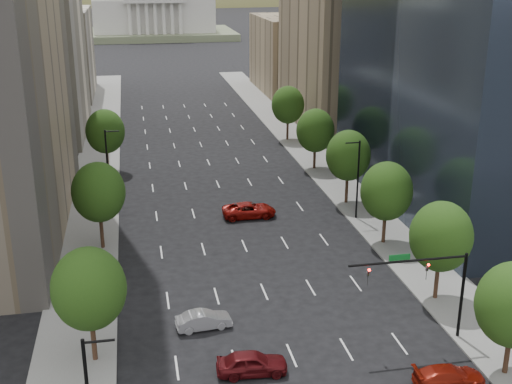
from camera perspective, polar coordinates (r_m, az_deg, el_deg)
sidewalk_left at (r=75.30m, az=-14.06°, el=-2.35°), size 6.00×200.00×0.15m
sidewalk_right at (r=79.43m, az=8.81°, el=-0.85°), size 6.00×200.00×0.15m
midrise_cream_left at (r=114.47m, az=-18.70°, el=13.47°), size 14.00×30.00×35.00m
filler_left at (r=147.96m, az=-16.79°, el=11.43°), size 14.00×26.00×18.00m
parking_tan_right at (r=116.27m, az=7.09°, el=13.14°), size 14.00×30.00×30.00m
filler_right at (r=148.64m, az=3.06°, el=11.84°), size 14.00×26.00×16.00m
tree_right_1 at (r=56.31m, az=15.71°, el=-3.73°), size 5.20×5.20×8.75m
tree_right_2 at (r=66.55m, az=11.22°, el=0.07°), size 5.20×5.20×8.61m
tree_right_3 at (r=77.17m, az=7.98°, el=3.14°), size 5.20×5.20×8.89m
tree_right_4 at (r=90.18m, az=5.15°, el=5.31°), size 5.20×5.20×8.46m
tree_right_5 at (r=105.21m, az=2.78°, el=7.53°), size 5.20×5.20×8.75m
tree_left_0 at (r=47.33m, az=-14.25°, el=-8.13°), size 5.20×5.20×8.75m
tree_left_1 at (r=65.70m, az=-13.47°, el=-0.02°), size 5.20×5.20×8.97m
tree_left_2 at (r=90.75m, az=-12.91°, el=5.13°), size 5.20×5.20×8.68m
streetlight_rn at (r=72.78m, az=8.76°, el=1.25°), size 1.70×0.20×9.00m
streetlight_ln at (r=78.39m, az=-12.68°, el=2.31°), size 1.70×0.20×9.00m
traffic_signal at (r=50.21m, az=15.05°, el=-7.28°), size 9.12×0.40×7.38m
capitol at (r=260.69m, az=-8.85°, el=14.94°), size 60.00×40.00×35.20m
foothills at (r=614.60m, az=-6.76°, el=13.03°), size 720.00×413.00×263.00m
car_red_near at (r=47.80m, az=16.38°, el=-15.06°), size 5.02×2.31×1.42m
car_maroon at (r=47.06m, az=-0.36°, el=-14.57°), size 5.07×2.33×1.68m
car_silver at (r=52.39m, az=-4.55°, el=-10.98°), size 4.48×1.96×1.43m
car_red_far at (r=73.78m, az=-0.60°, el=-1.57°), size 6.02×2.80×1.67m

